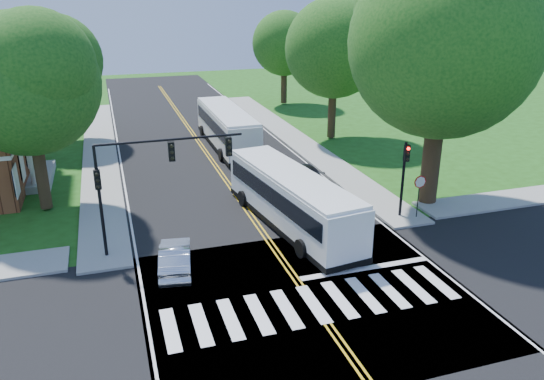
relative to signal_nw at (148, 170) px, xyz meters
name	(u,v)px	position (x,y,z in m)	size (l,w,h in m)	color
ground	(309,298)	(5.86, -6.43, -4.38)	(140.00, 140.00, 0.00)	#1F4B12
road	(219,171)	(5.86, 11.57, -4.37)	(14.00, 96.00, 0.01)	black
cross_road	(309,298)	(5.86, -6.43, -4.37)	(60.00, 12.00, 0.01)	black
center_line	(209,156)	(5.86, 15.57, -4.36)	(0.36, 70.00, 0.01)	gold
edge_line_w	(121,164)	(-0.94, 15.57, -4.36)	(0.12, 70.00, 0.01)	silver
edge_line_e	(289,149)	(12.66, 15.57, -4.36)	(0.12, 70.00, 0.01)	silver
crosswalk	(313,304)	(5.86, -6.93, -4.36)	(12.60, 3.00, 0.01)	silver
stop_bar	(365,268)	(9.36, -4.83, -4.36)	(6.60, 0.40, 0.01)	silver
sidewalk_nw	(100,154)	(-2.44, 18.57, -4.30)	(2.60, 40.00, 0.15)	gray
sidewalk_ne	(293,138)	(14.16, 18.57, -4.30)	(2.60, 40.00, 0.15)	gray
tree_ne_big	(444,44)	(16.86, 1.57, 5.24)	(10.80, 10.80, 14.91)	black
tree_west_near	(27,85)	(-5.64, 7.57, 3.15)	(8.00, 8.00, 11.40)	black
tree_west_far	(56,60)	(-5.14, 23.57, 2.62)	(7.60, 7.60, 10.67)	black
tree_east_mid	(334,48)	(17.36, 17.57, 3.48)	(8.40, 8.40, 11.93)	black
tree_east_far	(284,44)	(18.36, 33.57, 2.48)	(7.20, 7.20, 10.34)	black
signal_nw	(148,170)	(0.00, 0.00, 0.00)	(7.15, 0.46, 5.66)	black
signal_ne	(404,170)	(14.06, 0.01, -1.41)	(0.30, 0.46, 4.40)	black
stop_sign	(420,186)	(14.86, -0.45, -2.35)	(0.76, 0.08, 2.53)	black
bus_lead	(291,198)	(7.63, 0.92, -2.74)	(4.21, 12.15, 3.08)	white
bus_follow	(227,127)	(7.89, 17.75, -2.68)	(3.05, 12.40, 3.20)	white
hatchback	(175,257)	(0.74, -2.25, -3.70)	(1.42, 4.07, 1.34)	silver
suv	(330,194)	(11.09, 3.37, -3.78)	(1.94, 4.20, 1.17)	#A3A5AA
dark_sedan	(304,172)	(11.04, 7.86, -3.79)	(1.62, 4.00, 1.16)	black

